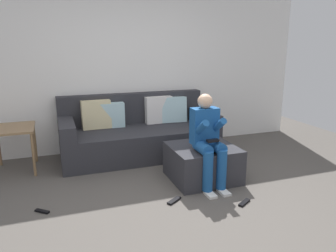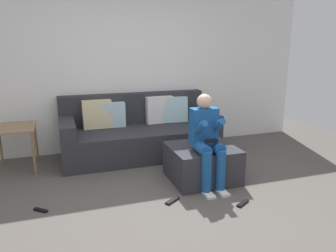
{
  "view_description": "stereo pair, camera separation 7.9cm",
  "coord_description": "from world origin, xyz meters",
  "px_view_note": "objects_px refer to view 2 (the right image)",
  "views": [
    {
      "loc": [
        -1.15,
        -2.81,
        1.68
      ],
      "look_at": [
        0.31,
        1.26,
        0.58
      ],
      "focal_mm": 35.0,
      "sensor_mm": 36.0,
      "label": 1
    },
    {
      "loc": [
        -1.07,
        -2.84,
        1.68
      ],
      "look_at": [
        0.31,
        1.26,
        0.58
      ],
      "focal_mm": 35.0,
      "sensor_mm": 36.0,
      "label": 2
    }
  ],
  "objects_px": {
    "person_seated": "(207,139)",
    "remote_under_side_table": "(41,210)",
    "remote_near_ottoman": "(243,203)",
    "remote_by_storage_bin": "(172,201)",
    "ottoman": "(202,163)",
    "couch_sectional": "(139,133)",
    "side_table": "(14,133)"
  },
  "relations": [
    {
      "from": "remote_under_side_table",
      "to": "remote_by_storage_bin",
      "type": "bearing_deg",
      "value": 30.8
    },
    {
      "from": "couch_sectional",
      "to": "ottoman",
      "type": "height_order",
      "value": "couch_sectional"
    },
    {
      "from": "couch_sectional",
      "to": "remote_near_ottoman",
      "type": "xyz_separation_m",
      "value": [
        0.67,
        -1.96,
        -0.32
      ]
    },
    {
      "from": "remote_under_side_table",
      "to": "ottoman",
      "type": "bearing_deg",
      "value": 47.43
    },
    {
      "from": "person_seated",
      "to": "remote_under_side_table",
      "type": "relative_size",
      "value": 6.83
    },
    {
      "from": "remote_by_storage_bin",
      "to": "ottoman",
      "type": "bearing_deg",
      "value": 5.02
    },
    {
      "from": "remote_near_ottoman",
      "to": "ottoman",
      "type": "bearing_deg",
      "value": 68.8
    },
    {
      "from": "ottoman",
      "to": "remote_under_side_table",
      "type": "distance_m",
      "value": 1.94
    },
    {
      "from": "ottoman",
      "to": "person_seated",
      "type": "height_order",
      "value": "person_seated"
    },
    {
      "from": "remote_by_storage_bin",
      "to": "remote_under_side_table",
      "type": "distance_m",
      "value": 1.38
    },
    {
      "from": "side_table",
      "to": "couch_sectional",
      "type": "bearing_deg",
      "value": 2.91
    },
    {
      "from": "person_seated",
      "to": "side_table",
      "type": "xyz_separation_m",
      "value": [
        -2.21,
        1.31,
        -0.07
      ]
    },
    {
      "from": "couch_sectional",
      "to": "ottoman",
      "type": "xyz_separation_m",
      "value": [
        0.52,
        -1.19,
        -0.12
      ]
    },
    {
      "from": "couch_sectional",
      "to": "ottoman",
      "type": "distance_m",
      "value": 1.31
    },
    {
      "from": "ottoman",
      "to": "remote_by_storage_bin",
      "type": "distance_m",
      "value": 0.75
    },
    {
      "from": "remote_near_ottoman",
      "to": "remote_under_side_table",
      "type": "height_order",
      "value": "same"
    },
    {
      "from": "person_seated",
      "to": "remote_by_storage_bin",
      "type": "xyz_separation_m",
      "value": [
        -0.52,
        -0.26,
        -0.58
      ]
    },
    {
      "from": "remote_near_ottoman",
      "to": "remote_under_side_table",
      "type": "distance_m",
      "value": 2.12
    },
    {
      "from": "ottoman",
      "to": "couch_sectional",
      "type": "bearing_deg",
      "value": 113.74
    },
    {
      "from": "person_seated",
      "to": "remote_under_side_table",
      "type": "distance_m",
      "value": 1.97
    },
    {
      "from": "ottoman",
      "to": "side_table",
      "type": "bearing_deg",
      "value": 153.75
    },
    {
      "from": "remote_by_storage_bin",
      "to": "remote_under_side_table",
      "type": "relative_size",
      "value": 1.21
    },
    {
      "from": "person_seated",
      "to": "side_table",
      "type": "distance_m",
      "value": 2.57
    },
    {
      "from": "remote_near_ottoman",
      "to": "remote_under_side_table",
      "type": "relative_size",
      "value": 1.18
    },
    {
      "from": "ottoman",
      "to": "person_seated",
      "type": "bearing_deg",
      "value": -99.42
    },
    {
      "from": "remote_near_ottoman",
      "to": "remote_by_storage_bin",
      "type": "relative_size",
      "value": 0.98
    },
    {
      "from": "remote_near_ottoman",
      "to": "remote_under_side_table",
      "type": "xyz_separation_m",
      "value": [
        -2.05,
        0.54,
        0.0
      ]
    },
    {
      "from": "ottoman",
      "to": "side_table",
      "type": "relative_size",
      "value": 1.27
    },
    {
      "from": "person_seated",
      "to": "couch_sectional",
      "type": "bearing_deg",
      "value": 109.33
    },
    {
      "from": "remote_by_storage_bin",
      "to": "remote_under_side_table",
      "type": "height_order",
      "value": "same"
    },
    {
      "from": "person_seated",
      "to": "side_table",
      "type": "bearing_deg",
      "value": 149.3
    },
    {
      "from": "side_table",
      "to": "remote_under_side_table",
      "type": "bearing_deg",
      "value": -76.09
    }
  ]
}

